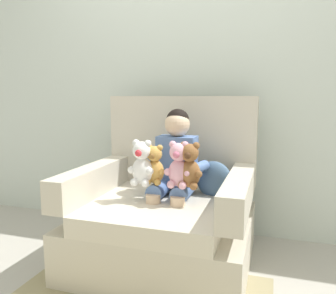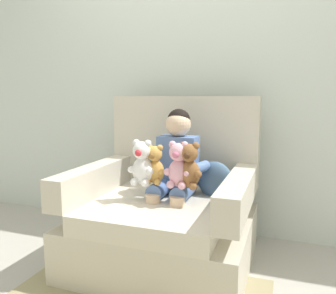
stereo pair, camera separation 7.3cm
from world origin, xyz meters
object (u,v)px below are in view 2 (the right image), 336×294
armchair (167,213)px  plush_honey (155,165)px  plush_pink (178,166)px  plush_brown (189,167)px  seated_child (175,165)px  throw_pillow (215,181)px  plush_white (142,164)px

armchair → plush_honey: bearing=-111.3°
plush_pink → plush_brown: 0.07m
armchair → plush_pink: bearing=-48.5°
armchair → plush_honey: size_ratio=4.39×
seated_child → plush_brown: size_ratio=2.90×
plush_brown → plush_honey: bearing=-165.2°
plush_honey → plush_brown: 0.24m
plush_pink → throw_pillow: size_ratio=1.10×
seated_child → plush_white: bearing=-123.4°
seated_child → plush_brown: (0.15, -0.17, 0.03)m
armchair → plush_brown: 0.43m
plush_white → plush_brown: 0.30m
throw_pillow → plush_brown: bearing=-111.4°
seated_child → plush_white: (-0.16, -0.19, 0.03)m
throw_pillow → plush_white: bearing=-144.6°
plush_honey → seated_child: bearing=37.1°
plush_pink → throw_pillow: 0.35m
throw_pillow → seated_child: bearing=-158.1°
armchair → throw_pillow: size_ratio=4.30×
plush_white → plush_brown: plush_white is taller
plush_pink → plush_honey: size_ratio=1.13×
armchair → seated_child: bearing=34.9°
armchair → plush_pink: (0.12, -0.14, 0.36)m
plush_pink → plush_brown: bearing=-18.6°
plush_pink → throw_pillow: plush_pink is taller
armchair → throw_pillow: 0.39m
plush_white → plush_pink: size_ratio=1.00×
seated_child → plush_honey: 0.17m
plush_white → plush_pink: 0.24m
armchair → seated_child: 0.34m
armchair → throw_pillow: bearing=24.1°
seated_child → plush_pink: (0.08, -0.17, 0.03)m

